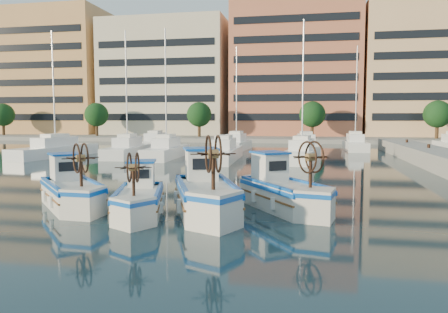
% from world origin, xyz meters
% --- Properties ---
extents(ground, '(300.00, 300.00, 0.00)m').
position_xyz_m(ground, '(0.00, 0.00, 0.00)').
color(ground, '#162C3B').
rests_on(ground, ground).
extents(waterfront, '(180.00, 40.00, 25.60)m').
position_xyz_m(waterfront, '(9.23, 65.04, 11.10)').
color(waterfront, gray).
rests_on(waterfront, ground).
extents(yacht_marina, '(41.47, 24.19, 11.50)m').
position_xyz_m(yacht_marina, '(-3.65, 27.34, 0.53)').
color(yacht_marina, white).
rests_on(yacht_marina, ground).
extents(fishing_boat_a, '(4.04, 4.21, 2.68)m').
position_xyz_m(fishing_boat_a, '(-5.82, 0.38, 0.74)').
color(fishing_boat_a, silver).
rests_on(fishing_boat_a, ground).
extents(fishing_boat_b, '(2.57, 4.04, 2.45)m').
position_xyz_m(fishing_boat_b, '(-2.62, -0.34, 0.67)').
color(fishing_boat_b, silver).
rests_on(fishing_boat_b, ground).
extents(fishing_boat_c, '(3.51, 5.03, 3.04)m').
position_xyz_m(fishing_boat_c, '(-0.27, 0.33, 0.84)').
color(fishing_boat_c, silver).
rests_on(fishing_boat_c, ground).
extents(fishing_boat_d, '(3.88, 4.54, 2.78)m').
position_xyz_m(fishing_boat_d, '(2.54, 1.65, 0.77)').
color(fishing_boat_d, silver).
rests_on(fishing_boat_d, ground).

